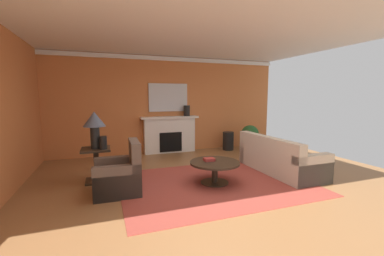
{
  "coord_description": "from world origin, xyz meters",
  "views": [
    {
      "loc": [
        -1.91,
        -4.45,
        1.75
      ],
      "look_at": [
        0.1,
        1.11,
        1.0
      ],
      "focal_mm": 23.29,
      "sensor_mm": 36.0,
      "label": 1
    }
  ],
  "objects": [
    {
      "name": "armchair_near_window",
      "position": [
        -1.66,
        0.12,
        0.31
      ],
      "size": [
        0.83,
        0.83,
        0.95
      ],
      "color": "brown",
      "rests_on": "ground_plane"
    },
    {
      "name": "crown_moulding",
      "position": [
        0.0,
        3.16,
        2.9
      ],
      "size": [
        7.55,
        0.08,
        0.12
      ],
      "primitive_type": "cube",
      "color": "white"
    },
    {
      "name": "fireplace",
      "position": [
        0.05,
        3.03,
        0.54
      ],
      "size": [
        1.8,
        0.35,
        1.14
      ],
      "color": "white",
      "rests_on": "ground_plane"
    },
    {
      "name": "vase_mantel_right",
      "position": [
        0.6,
        2.98,
        1.3
      ],
      "size": [
        0.2,
        0.2,
        0.33
      ],
      "primitive_type": "cylinder",
      "color": "black",
      "rests_on": "fireplace"
    },
    {
      "name": "vase_tall_corner",
      "position": [
        1.95,
        2.73,
        0.3
      ],
      "size": [
        0.36,
        0.36,
        0.6
      ],
      "primitive_type": "cylinder",
      "color": "black",
      "rests_on": "ground_plane"
    },
    {
      "name": "book_red_cover",
      "position": [
        0.1,
        0.08,
        0.48
      ],
      "size": [
        0.22,
        0.18,
        0.06
      ],
      "primitive_type": "cube",
      "rotation": [
        0.0,
        0.0,
        -0.04
      ],
      "color": "maroon",
      "rests_on": "coffee_table"
    },
    {
      "name": "potted_plant",
      "position": [
        2.55,
        2.39,
        0.49
      ],
      "size": [
        0.56,
        0.56,
        0.83
      ],
      "color": "#A8754C",
      "rests_on": "ground_plane"
    },
    {
      "name": "coffee_table",
      "position": [
        0.18,
        -0.02,
        0.34
      ],
      "size": [
        1.0,
        1.0,
        0.45
      ],
      "color": "#2D2319",
      "rests_on": "ground_plane"
    },
    {
      "name": "sofa",
      "position": [
        1.89,
        0.17,
        0.3
      ],
      "size": [
        0.92,
        2.11,
        0.85
      ],
      "color": "beige",
      "rests_on": "ground_plane"
    },
    {
      "name": "ground_plane",
      "position": [
        0.0,
        0.0,
        0.0
      ],
      "size": [
        9.03,
        9.03,
        0.0
      ],
      "primitive_type": "plane",
      "color": "olive"
    },
    {
      "name": "area_rug",
      "position": [
        0.18,
        -0.02,
        0.01
      ],
      "size": [
        3.71,
        2.8,
        0.01
      ],
      "primitive_type": "cube",
      "color": "#993D33",
      "rests_on": "ground_plane"
    },
    {
      "name": "mantel_mirror",
      "position": [
        0.05,
        3.15,
        1.72
      ],
      "size": [
        1.23,
        0.04,
        0.86
      ],
      "primitive_type": "cube",
      "color": "silver"
    },
    {
      "name": "table_lamp",
      "position": [
        -2.07,
        0.9,
        1.22
      ],
      "size": [
        0.44,
        0.44,
        0.75
      ],
      "color": "black",
      "rests_on": "side_table"
    },
    {
      "name": "ceiling_panel",
      "position": [
        0.0,
        0.3,
        3.01
      ],
      "size": [
        7.55,
        6.97,
        0.06
      ],
      "primitive_type": "cube",
      "color": "white"
    },
    {
      "name": "vase_on_side_table",
      "position": [
        -1.92,
        0.78,
        0.83
      ],
      "size": [
        0.15,
        0.15,
        0.26
      ],
      "primitive_type": "cylinder",
      "color": "black",
      "rests_on": "side_table"
    },
    {
      "name": "side_table",
      "position": [
        -2.07,
        0.9,
        0.4
      ],
      "size": [
        0.56,
        0.56,
        0.7
      ],
      "color": "#2D2319",
      "rests_on": "ground_plane"
    },
    {
      "name": "wall_fireplace",
      "position": [
        0.0,
        3.24,
        1.49
      ],
      "size": [
        7.55,
        0.12,
        2.98
      ],
      "primitive_type": "cube",
      "color": "#CC723D",
      "rests_on": "ground_plane"
    }
  ]
}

